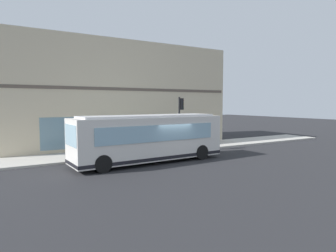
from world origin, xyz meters
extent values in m
plane|color=#262628|center=(0.00, 0.00, 0.00)|extent=(120.00, 120.00, 0.00)
cube|color=#B2ADA3|center=(4.45, 0.00, 0.07)|extent=(3.71, 40.00, 0.15)
cube|color=beige|center=(10.60, 0.00, 4.53)|extent=(8.59, 20.10, 9.06)
cube|color=brown|center=(6.46, 0.00, 4.98)|extent=(0.36, 19.70, 0.24)
cube|color=slate|center=(6.36, 0.00, 1.60)|extent=(0.12, 14.07, 2.40)
cube|color=silver|center=(0.47, 1.23, 1.60)|extent=(2.95, 10.10, 2.70)
cube|color=silver|center=(0.47, 1.23, 3.01)|extent=(2.53, 9.09, 0.12)
cube|color=#8CB2C6|center=(0.24, 6.20, 2.05)|extent=(2.20, 0.18, 1.20)
cube|color=#8CB2C6|center=(1.74, 1.28, 2.00)|extent=(0.43, 8.19, 1.00)
cube|color=#8CB2C6|center=(-0.80, 1.17, 2.00)|extent=(0.43, 8.19, 1.00)
cube|color=black|center=(0.47, 1.23, 0.43)|extent=(2.99, 10.14, 0.20)
cylinder|color=black|center=(1.46, 4.87, 0.50)|extent=(0.34, 1.01, 1.00)
cylinder|color=black|center=(-0.84, 4.77, 0.50)|extent=(0.34, 1.01, 1.00)
cylinder|color=black|center=(1.77, -2.12, 0.50)|extent=(0.34, 1.01, 1.00)
cylinder|color=black|center=(-0.53, -2.22, 0.50)|extent=(0.34, 1.01, 1.00)
cylinder|color=black|center=(3.02, -2.73, 2.23)|extent=(0.14, 0.14, 4.17)
cube|color=black|center=(3.02, -2.92, 3.77)|extent=(0.32, 0.24, 0.90)
sphere|color=red|center=(3.02, -3.05, 4.05)|extent=(0.20, 0.20, 0.20)
sphere|color=yellow|center=(3.02, -3.05, 3.77)|extent=(0.20, 0.20, 0.20)
sphere|color=green|center=(3.02, -3.05, 3.49)|extent=(0.20, 0.20, 0.20)
cylinder|color=gold|center=(5.30, -3.19, 0.43)|extent=(0.24, 0.24, 0.55)
sphere|color=gold|center=(5.30, -3.19, 0.78)|extent=(0.22, 0.22, 0.22)
cylinder|color=gold|center=(5.30, -3.36, 0.48)|extent=(0.10, 0.12, 0.10)
cylinder|color=gold|center=(5.47, -3.19, 0.48)|extent=(0.12, 0.10, 0.10)
cylinder|color=#8C3F8C|center=(5.18, -8.09, 0.57)|extent=(0.14, 0.14, 0.83)
cylinder|color=#8C3F8C|center=(5.00, -8.13, 0.57)|extent=(0.14, 0.14, 0.83)
cylinder|color=gold|center=(5.09, -8.11, 1.32)|extent=(0.32, 0.32, 0.66)
sphere|color=tan|center=(5.09, -8.11, 1.76)|extent=(0.23, 0.23, 0.23)
cylinder|color=#3359A5|center=(5.59, -0.99, 0.59)|extent=(0.14, 0.14, 0.88)
cylinder|color=#3359A5|center=(5.63, -0.81, 0.59)|extent=(0.14, 0.14, 0.88)
cylinder|color=#3F8C4C|center=(5.61, -0.90, 1.38)|extent=(0.32, 0.32, 0.70)
sphere|color=beige|center=(5.61, -0.90, 1.84)|extent=(0.24, 0.24, 0.24)
cylinder|color=gold|center=(3.32, -0.43, 0.55)|extent=(0.14, 0.14, 0.79)
cylinder|color=gold|center=(3.41, -0.27, 0.55)|extent=(0.14, 0.14, 0.79)
cylinder|color=#3F8C4C|center=(3.37, -0.35, 1.26)|extent=(0.32, 0.32, 0.63)
sphere|color=beige|center=(3.37, -0.35, 1.68)|extent=(0.21, 0.21, 0.21)
cube|color=#263F99|center=(4.50, -4.10, 0.60)|extent=(0.44, 0.40, 0.90)
cube|color=#8CB2C6|center=(4.50, -4.31, 0.78)|extent=(0.35, 0.03, 0.30)
camera|label=1|loc=(-16.49, 9.92, 3.82)|focal=31.69mm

